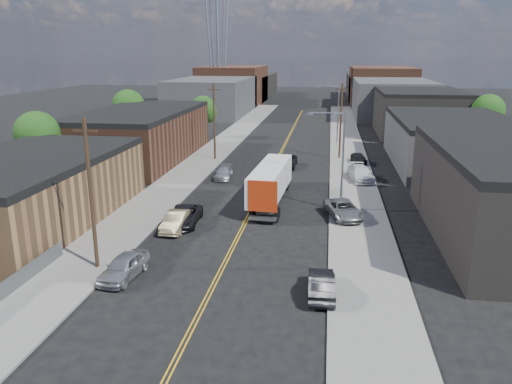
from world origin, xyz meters
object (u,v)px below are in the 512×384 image
(car_left_a, at_px, (124,267))
(car_right_lot_a, at_px, (343,209))
(car_left_b, at_px, (176,221))
(car_right_lot_c, at_px, (359,158))
(car_ahead_truck, at_px, (286,161))
(car_left_c, at_px, (184,216))
(car_right_lot_b, at_px, (360,173))
(car_right_oncoming, at_px, (321,284))
(semi_truck, at_px, (272,179))
(car_left_d, at_px, (223,173))

(car_left_a, bearing_deg, car_right_lot_a, 51.83)
(car_left_b, relative_size, car_right_lot_a, 0.87)
(car_right_lot_c, xyz_separation_m, car_ahead_truck, (-9.07, -3.09, -0.04))
(car_right_lot_c, bearing_deg, car_left_c, -132.87)
(car_left_a, relative_size, car_right_lot_c, 1.19)
(car_left_c, bearing_deg, car_right_lot_b, 44.02)
(car_left_b, bearing_deg, car_right_oncoming, -38.62)
(car_right_lot_a, bearing_deg, car_right_lot_c, 67.58)
(car_right_lot_a, bearing_deg, car_right_oncoming, -112.58)
(car_left_b, distance_m, car_right_lot_a, 14.22)
(semi_truck, bearing_deg, car_left_a, -108.45)
(car_left_c, relative_size, car_left_d, 1.21)
(semi_truck, height_order, car_ahead_truck, semi_truck)
(car_right_lot_a, height_order, car_right_lot_b, car_right_lot_b)
(car_left_a, height_order, car_ahead_truck, car_left_a)
(car_right_oncoming, distance_m, car_ahead_truck, 34.09)
(car_left_c, bearing_deg, car_right_lot_c, 55.42)
(car_left_d, relative_size, car_right_lot_c, 1.16)
(car_left_b, height_order, car_right_lot_a, car_right_lot_a)
(car_right_lot_b, bearing_deg, car_left_b, -141.87)
(car_right_oncoming, xyz_separation_m, car_right_lot_b, (3.73, 27.71, 0.22))
(car_right_lot_b, height_order, car_right_lot_c, car_right_lot_b)
(car_left_c, relative_size, car_right_lot_b, 0.97)
(car_left_b, distance_m, car_right_lot_c, 31.37)
(semi_truck, distance_m, car_right_lot_b, 12.41)
(car_left_a, xyz_separation_m, car_right_lot_c, (16.45, 36.19, 0.03))
(car_right_oncoming, xyz_separation_m, car_right_lot_c, (4.01, 36.80, 0.08))
(car_left_d, height_order, car_ahead_truck, car_ahead_truck)
(semi_truck, distance_m, car_left_a, 19.92)
(car_left_c, distance_m, car_right_lot_a, 13.63)
(car_left_d, bearing_deg, car_right_lot_c, 27.53)
(car_left_c, height_order, car_right_oncoming, car_left_c)
(car_left_b, xyz_separation_m, car_left_c, (0.21, 1.35, -0.00))
(car_left_b, height_order, car_right_oncoming, car_left_b)
(car_right_lot_a, relative_size, car_ahead_truck, 0.96)
(car_right_oncoming, bearing_deg, car_left_a, -5.37)
(car_right_oncoming, bearing_deg, car_left_b, -42.02)
(car_left_b, relative_size, car_right_lot_b, 0.83)
(car_right_lot_c, distance_m, car_ahead_truck, 9.58)
(semi_truck, bearing_deg, car_ahead_truck, 93.07)
(car_ahead_truck, bearing_deg, car_left_a, -101.08)
(car_right_oncoming, bearing_deg, car_right_lot_a, -98.90)
(car_left_a, distance_m, car_right_lot_a, 19.72)
(car_left_b, relative_size, car_left_d, 1.02)
(car_left_c, height_order, car_right_lot_c, car_left_c)
(car_right_lot_a, bearing_deg, car_left_b, -176.81)
(car_left_d, relative_size, car_right_oncoming, 1.00)
(car_right_lot_a, bearing_deg, car_ahead_truck, 92.81)
(car_right_oncoming, bearing_deg, car_ahead_truck, -84.04)
(car_left_d, distance_m, car_ahead_truck, 9.39)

